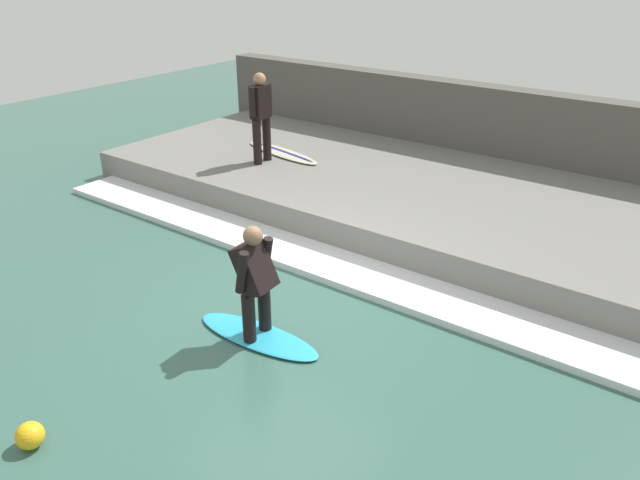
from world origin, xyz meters
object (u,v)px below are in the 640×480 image
Objects in this scene: surfboard_riding at (258,336)px; surfer_waiting_near at (261,113)px; surfer_riding at (255,277)px; surfboard_waiting_near at (282,152)px; marker_buoy at (30,436)px.

surfer_waiting_near is at bearing 40.28° from surfboard_riding.
surfer_riding is 0.84× the size of surfer_waiting_near.
surfboard_riding is at bearing 180.00° from surfer_riding.
surfboard_waiting_near is 7.73× the size of marker_buoy.
surfer_riding is 5.31× the size of marker_buoy.
surfboard_riding is 0.84× the size of surfboard_waiting_near.
surfer_riding is at bearing -11.23° from marker_buoy.
surfer_waiting_near is 7.27m from marker_buoy.
surfboard_waiting_near reaches higher than marker_buoy.
marker_buoy is (-7.17, -2.83, -0.43)m from surfboard_waiting_near.
marker_buoy is (-2.62, 0.52, 0.10)m from surfboard_riding.
surfer_riding is at bearing -143.57° from surfboard_waiting_near.
surfer_waiting_near is (3.94, 3.34, 0.63)m from surfer_riding.
surfer_waiting_near is 1.10m from surfboard_waiting_near.
surfer_waiting_near is at bearing 40.28° from surfer_riding.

